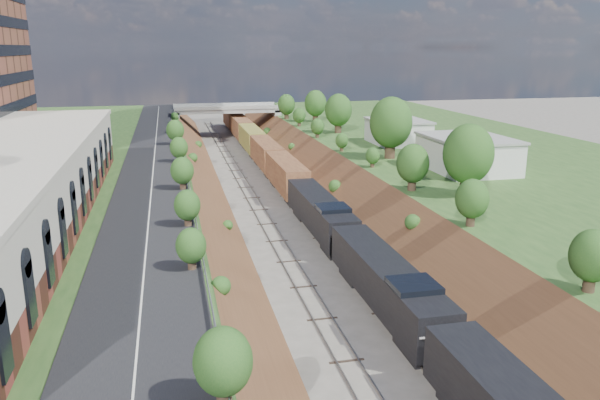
{
  "coord_description": "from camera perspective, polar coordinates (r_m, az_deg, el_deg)",
  "views": [
    {
      "loc": [
        -13.27,
        -14.65,
        20.17
      ],
      "look_at": [
        -1.36,
        38.21,
        6.0
      ],
      "focal_mm": 35.0,
      "sensor_mm": 36.0,
      "label": 1
    }
  ],
  "objects": [
    {
      "name": "platform_left",
      "position": [
        79.21,
        -26.75,
        0.17
      ],
      "size": [
        44.0,
        180.0,
        5.0
      ],
      "primitive_type": "cube",
      "color": "#2D4F20",
      "rests_on": "ground"
    },
    {
      "name": "platform_right",
      "position": [
        89.59,
        18.73,
        2.5
      ],
      "size": [
        44.0,
        180.0,
        5.0
      ],
      "primitive_type": "cube",
      "color": "#2D4F20",
      "rests_on": "ground"
    },
    {
      "name": "embankment_left",
      "position": [
        77.36,
        -10.57,
        -0.71
      ],
      "size": [
        10.0,
        180.0,
        10.0
      ],
      "primitive_type": "cube",
      "rotation": [
        0.0,
        0.79,
        0.0
      ],
      "color": "brown",
      "rests_on": "ground"
    },
    {
      "name": "embankment_right",
      "position": [
        81.04,
        5.15,
        0.19
      ],
      "size": [
        10.0,
        180.0,
        10.0
      ],
      "primitive_type": "cube",
      "rotation": [
        0.0,
        0.79,
        0.0
      ],
      "color": "brown",
      "rests_on": "ground"
    },
    {
      "name": "rail_left_track",
      "position": [
        78.03,
        -4.41,
        -0.3
      ],
      "size": [
        1.58,
        180.0,
        0.18
      ],
      "primitive_type": "cube",
      "color": "gray",
      "rests_on": "ground"
    },
    {
      "name": "rail_right_track",
      "position": [
        78.91,
        -0.67,
        -0.08
      ],
      "size": [
        1.58,
        180.0,
        0.18
      ],
      "primitive_type": "cube",
      "color": "gray",
      "rests_on": "ground"
    },
    {
      "name": "road",
      "position": [
        76.2,
        -14.13,
        2.77
      ],
      "size": [
        8.0,
        180.0,
        0.1
      ],
      "primitive_type": "cube",
      "color": "black",
      "rests_on": "platform_left"
    },
    {
      "name": "guardrail",
      "position": [
        75.89,
        -11.06,
        3.28
      ],
      "size": [
        0.1,
        171.0,
        0.7
      ],
      "color": "#99999E",
      "rests_on": "platform_left"
    },
    {
      "name": "overpass",
      "position": [
        138.14,
        -7.18,
        8.21
      ],
      "size": [
        24.5,
        8.3,
        7.4
      ],
      "color": "gray",
      "rests_on": "ground"
    },
    {
      "name": "white_building_near",
      "position": [
        77.25,
        15.99,
        4.27
      ],
      "size": [
        9.0,
        12.0,
        4.0
      ],
      "primitive_type": "cube",
      "color": "silver",
      "rests_on": "platform_right"
    },
    {
      "name": "white_building_far",
      "position": [
        96.71,
        9.53,
        6.51
      ],
      "size": [
        8.0,
        10.0,
        3.6
      ],
      "primitive_type": "cube",
      "color": "silver",
      "rests_on": "platform_right"
    },
    {
      "name": "tree_right_large",
      "position": [
        63.4,
        16.09,
        4.29
      ],
      "size": [
        5.25,
        5.25,
        7.61
      ],
      "color": "#473323",
      "rests_on": "platform_right"
    },
    {
      "name": "tree_left_crest",
      "position": [
        37.08,
        -9.65,
        -6.3
      ],
      "size": [
        2.45,
        2.45,
        3.55
      ],
      "color": "#473323",
      "rests_on": "platform_left"
    },
    {
      "name": "freight_train",
      "position": [
        89.1,
        -2.19,
        3.35
      ],
      "size": [
        3.24,
        147.49,
        4.79
      ],
      "color": "black",
      "rests_on": "ground"
    }
  ]
}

